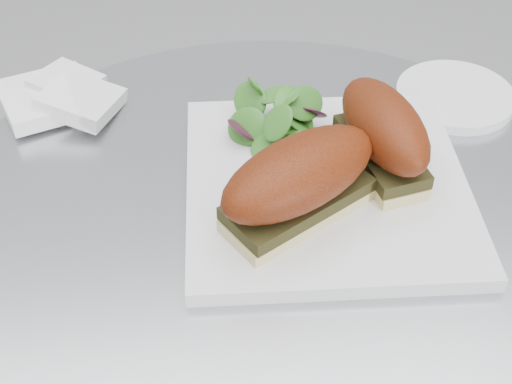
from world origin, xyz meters
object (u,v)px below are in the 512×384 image
Objects in this scene: saucer at (455,96)px; sandwich_right at (383,132)px; sandwich_left at (299,180)px; plate at (326,186)px.

sandwich_right is at bearing -134.22° from saucer.
sandwich_left and sandwich_right have the same top height.
sandwich_left is 1.33× the size of saucer.
plate is at bearing -87.45° from sandwich_right.
saucer is at bearing 9.19° from sandwich_left.
sandwich_left reaches higher than saucer.
saucer is (0.12, 0.12, -0.05)m from sandwich_right.
plate is 0.08m from sandwich_right.
sandwich_right is 0.18m from saucer.
plate is 0.08m from sandwich_left.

